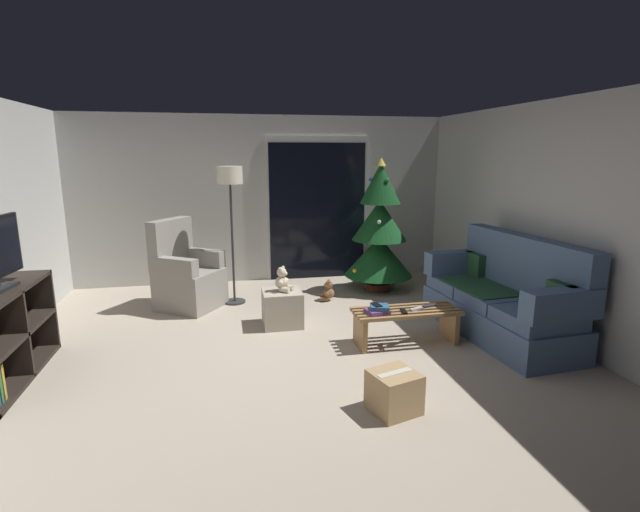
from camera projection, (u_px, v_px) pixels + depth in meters
name	position (u px, v px, depth m)	size (l,w,h in m)	color
ground_plane	(294.00, 359.00, 4.55)	(7.00, 7.00, 0.00)	#B2A38E
wall_back	(263.00, 199.00, 7.21)	(5.72, 0.12, 2.50)	beige
wall_right	(568.00, 222.00, 4.85)	(0.12, 6.00, 2.50)	beige
patio_door_frame	(317.00, 209.00, 7.34)	(1.60, 0.02, 2.20)	silver
patio_door_glass	(318.00, 212.00, 7.33)	(1.50, 0.02, 2.10)	black
couch	(504.00, 299.00, 5.09)	(0.92, 1.99, 1.08)	slate
coffee_table	(406.00, 321.00, 4.88)	(1.10, 0.40, 0.37)	#9E7547
remote_black	(404.00, 311.00, 4.77)	(0.04, 0.16, 0.02)	black
remote_silver	(416.00, 309.00, 4.83)	(0.04, 0.16, 0.02)	#ADADB2
remote_graphite	(429.00, 306.00, 4.94)	(0.04, 0.16, 0.02)	#333338
book_stack	(378.00, 309.00, 4.74)	(0.26, 0.22, 0.08)	#6B3D7A
cell_phone	(377.00, 305.00, 4.74)	(0.07, 0.14, 0.01)	black
christmas_tree	(379.00, 233.00, 6.68)	(0.97, 0.97, 1.89)	#4C1E19
armchair	(186.00, 277.00, 6.01)	(0.95, 0.95, 1.13)	gray
floor_lamp	(230.00, 189.00, 5.95)	(0.32, 0.32, 1.78)	#2D2D30
ottoman	(282.00, 308.00, 5.42)	(0.44, 0.44, 0.41)	#B2A893
teddy_bear_cream	(283.00, 281.00, 5.34)	(0.22, 0.21, 0.29)	beige
teddy_bear_chestnut_by_tree	(328.00, 292.00, 6.34)	(0.21, 0.20, 0.29)	brown
cardboard_box_taped_mid_floor	(394.00, 392.00, 3.60)	(0.42, 0.41, 0.32)	tan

